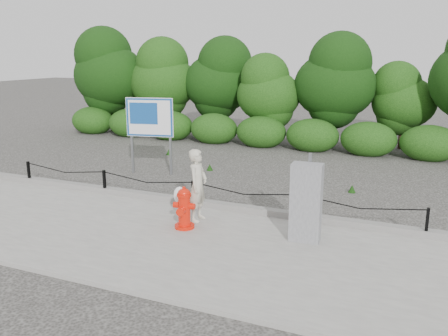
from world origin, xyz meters
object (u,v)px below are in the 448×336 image
at_px(pedestrian, 197,186).
at_px(fire_hydrant, 184,209).
at_px(utility_cabinet, 306,203).
at_px(advertising_sign, 150,121).

bearing_deg(pedestrian, fire_hydrant, 176.00).
bearing_deg(utility_cabinet, pedestrian, 172.01).
xyz_separation_m(utility_cabinet, advertising_sign, (-5.51, 3.46, 0.78)).
bearing_deg(pedestrian, utility_cabinet, -95.81).
bearing_deg(fire_hydrant, pedestrian, 79.30).
xyz_separation_m(fire_hydrant, pedestrian, (0.03, 0.52, 0.34)).
bearing_deg(fire_hydrant, utility_cabinet, -0.06).
distance_m(utility_cabinet, advertising_sign, 6.55).
relative_size(fire_hydrant, utility_cabinet, 0.53).
bearing_deg(fire_hydrant, advertising_sign, 121.71).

